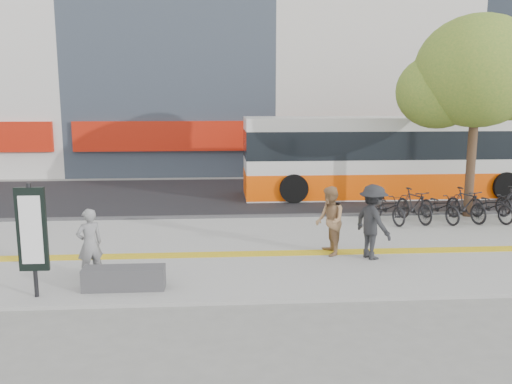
{
  "coord_description": "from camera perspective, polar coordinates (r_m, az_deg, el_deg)",
  "views": [
    {
      "loc": [
        -0.68,
        -11.41,
        3.85
      ],
      "look_at": [
        0.24,
        2.0,
        1.43
      ],
      "focal_mm": 37.36,
      "sensor_mm": 36.0,
      "label": 1
    }
  ],
  "objects": [
    {
      "name": "sidewalk",
      "position": [
        13.48,
        -0.87,
        -6.2
      ],
      "size": [
        40.0,
        7.0,
        0.08
      ],
      "primitive_type": "cube",
      "color": "slate",
      "rests_on": "ground"
    },
    {
      "name": "ground",
      "position": [
        12.07,
        -0.49,
        -8.39
      ],
      "size": [
        120.0,
        120.0,
        0.0
      ],
      "primitive_type": "plane",
      "color": "slate",
      "rests_on": "ground"
    },
    {
      "name": "bus",
      "position": [
        21.11,
        14.36,
        3.45
      ],
      "size": [
        11.33,
        2.69,
        3.01
      ],
      "color": "beige",
      "rests_on": "street"
    },
    {
      "name": "bicycle_row",
      "position": [
        17.26,
        20.22,
        -1.4
      ],
      "size": [
        5.1,
        1.85,
        1.02
      ],
      "color": "black",
      "rests_on": "sidewalk"
    },
    {
      "name": "seated_woman",
      "position": [
        11.62,
        -17.39,
        -5.34
      ],
      "size": [
        0.65,
        0.6,
        1.5
      ],
      "primitive_type": "imported",
      "rotation": [
        0.0,
        0.0,
        3.74
      ],
      "color": "black",
      "rests_on": "sidewalk"
    },
    {
      "name": "street_tree",
      "position": [
        18.05,
        22.38,
        11.58
      ],
      "size": [
        4.4,
        3.8,
        6.31
      ],
      "color": "#3A2A1A",
      "rests_on": "sidewalk"
    },
    {
      "name": "pedestrian_dark",
      "position": [
        12.74,
        12.4,
        -3.13
      ],
      "size": [
        1.04,
        1.3,
        1.76
      ],
      "primitive_type": "imported",
      "rotation": [
        0.0,
        0.0,
        1.97
      ],
      "color": "black",
      "rests_on": "sidewalk"
    },
    {
      "name": "tactile_strip",
      "position": [
        12.99,
        -0.75,
        -6.63
      ],
      "size": [
        40.0,
        0.45,
        0.01
      ],
      "primitive_type": "cube",
      "color": "gold",
      "rests_on": "sidewalk"
    },
    {
      "name": "curb",
      "position": [
        16.86,
        -1.51,
        -2.74
      ],
      "size": [
        40.0,
        0.25,
        0.14
      ],
      "primitive_type": "cube",
      "color": "#333335",
      "rests_on": "ground"
    },
    {
      "name": "street",
      "position": [
        20.78,
        -1.97,
        -0.38
      ],
      "size": [
        40.0,
        8.0,
        0.06
      ],
      "primitive_type": "cube",
      "color": "black",
      "rests_on": "ground"
    },
    {
      "name": "signboard",
      "position": [
        10.81,
        -22.86,
        -3.89
      ],
      "size": [
        0.55,
        0.1,
        2.2
      ],
      "color": "black",
      "rests_on": "sidewalk"
    },
    {
      "name": "pedestrian_tan",
      "position": [
        12.87,
        7.89,
        -3.09
      ],
      "size": [
        0.67,
        0.84,
        1.66
      ],
      "primitive_type": "imported",
      "rotation": [
        0.0,
        0.0,
        -1.52
      ],
      "color": "#96704A",
      "rests_on": "sidewalk"
    },
    {
      "name": "bench",
      "position": [
        10.98,
        -13.94,
        -8.93
      ],
      "size": [
        1.6,
        0.45,
        0.45
      ],
      "primitive_type": "cube",
      "color": "#333335",
      "rests_on": "sidewalk"
    }
  ]
}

